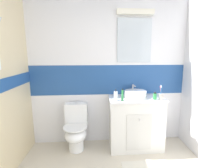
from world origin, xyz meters
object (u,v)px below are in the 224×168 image
(soap_dispenser, at_px, (116,96))
(lotion_bottle_short, at_px, (155,96))
(sink_basin, at_px, (135,94))
(toilet, at_px, (76,129))
(toothpaste_tube_upright, at_px, (122,95))
(toothbrush_cup, at_px, (161,96))

(soap_dispenser, bearing_deg, lotion_bottle_short, 0.56)
(sink_basin, relative_size, soap_dispenser, 2.25)
(soap_dispenser, height_order, lotion_bottle_short, soap_dispenser)
(toilet, distance_m, toothpaste_tube_upright, 0.94)
(lotion_bottle_short, bearing_deg, soap_dispenser, -179.44)
(sink_basin, xyz_separation_m, toilet, (-0.96, -0.01, -0.56))
(sink_basin, distance_m, soap_dispenser, 0.37)
(soap_dispenser, relative_size, toothpaste_tube_upright, 0.99)
(toilet, xyz_separation_m, lotion_bottle_short, (1.23, -0.14, 0.55))
(toothpaste_tube_upright, relative_size, lotion_bottle_short, 1.57)
(sink_basin, height_order, toilet, sink_basin)
(soap_dispenser, distance_m, lotion_bottle_short, 0.60)
(toothbrush_cup, distance_m, soap_dispenser, 0.70)
(toothbrush_cup, relative_size, lotion_bottle_short, 1.96)
(sink_basin, distance_m, lotion_bottle_short, 0.31)
(sink_basin, relative_size, toothbrush_cup, 1.78)
(sink_basin, relative_size, lotion_bottle_short, 3.49)
(toothbrush_cup, relative_size, toothpaste_tube_upright, 1.25)
(toothbrush_cup, xyz_separation_m, lotion_bottle_short, (-0.10, 0.02, -0.00))
(soap_dispenser, bearing_deg, toilet, 166.55)
(toilet, bearing_deg, soap_dispenser, -13.45)
(toothbrush_cup, bearing_deg, toothpaste_tube_upright, -179.90)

